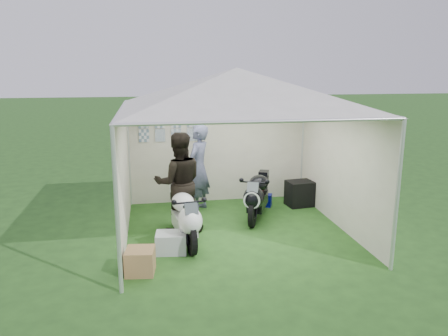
{
  "coord_description": "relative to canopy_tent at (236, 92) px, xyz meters",
  "views": [
    {
      "loc": [
        -1.56,
        -7.59,
        3.0
      ],
      "look_at": [
        -0.16,
        0.35,
        1.14
      ],
      "focal_mm": 35.0,
      "sensor_mm": 36.0,
      "label": 1
    }
  ],
  "objects": [
    {
      "name": "ground",
      "position": [
        0.0,
        -0.03,
        -2.58
      ],
      "size": [
        80.0,
        80.0,
        0.0
      ],
      "primitive_type": "plane",
      "color": "#214619",
      "rests_on": "ground"
    },
    {
      "name": "canopy_tent",
      "position": [
        0.0,
        0.0,
        0.0
      ],
      "size": [
        5.66,
        5.66,
        3.0
      ],
      "color": "silver",
      "rests_on": "ground"
    },
    {
      "name": "motorcycle_white",
      "position": [
        -0.99,
        -0.42,
        -2.08
      ],
      "size": [
        0.53,
        1.79,
        0.88
      ],
      "rotation": [
        0.0,
        0.0,
        0.12
      ],
      "color": "black",
      "rests_on": "ground"
    },
    {
      "name": "motorcycle_black",
      "position": [
        0.57,
        0.6,
        -2.08
      ],
      "size": [
        0.94,
        1.69,
        0.89
      ],
      "rotation": [
        0.0,
        0.0,
        -0.42
      ],
      "color": "black",
      "rests_on": "ground"
    },
    {
      "name": "paddock_stand",
      "position": [
        0.9,
        1.35,
        -2.44
      ],
      "size": [
        0.42,
        0.35,
        0.27
      ],
      "primitive_type": "cube",
      "rotation": [
        0.0,
        0.0,
        -0.42
      ],
      "color": "#090EAC",
      "rests_on": "ground"
    },
    {
      "name": "person_dark_jacket",
      "position": [
        -1.04,
        0.15,
        -1.64
      ],
      "size": [
        0.94,
        0.74,
        1.87
      ],
      "primitive_type": "imported",
      "rotation": [
        0.0,
        0.0,
        3.18
      ],
      "color": "black",
      "rests_on": "ground"
    },
    {
      "name": "person_blue_jacket",
      "position": [
        -0.54,
        1.33,
        -1.65
      ],
      "size": [
        0.74,
        0.81,
        1.85
      ],
      "primitive_type": "imported",
      "rotation": [
        0.0,
        0.0,
        -2.15
      ],
      "color": "slate",
      "rests_on": "ground"
    },
    {
      "name": "equipment_box",
      "position": [
        1.7,
        1.24,
        -2.3
      ],
      "size": [
        0.61,
        0.51,
        0.56
      ],
      "primitive_type": "cube",
      "rotation": [
        0.0,
        0.0,
        0.12
      ],
      "color": "black",
      "rests_on": "ground"
    },
    {
      "name": "crate_0",
      "position": [
        -1.25,
        -0.8,
        -2.41
      ],
      "size": [
        0.54,
        0.44,
        0.33
      ],
      "primitive_type": "cube",
      "rotation": [
        0.0,
        0.0,
        -0.11
      ],
      "color": "#AFB5B9",
      "rests_on": "ground"
    },
    {
      "name": "crate_1",
      "position": [
        -1.75,
        -1.48,
        -2.39
      ],
      "size": [
        0.47,
        0.47,
        0.37
      ],
      "primitive_type": "cube",
      "rotation": [
        0.0,
        0.0,
        -0.13
      ],
      "color": "olive",
      "rests_on": "ground"
    }
  ]
}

